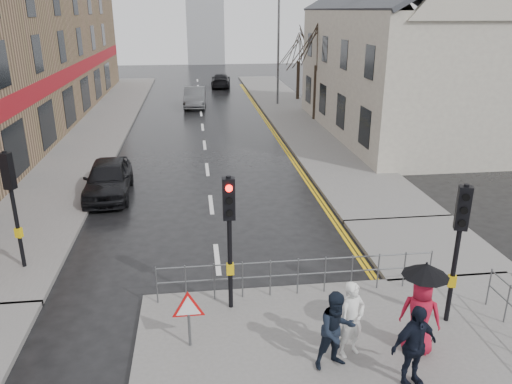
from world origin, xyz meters
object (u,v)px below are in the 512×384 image
object	(u,v)px
pedestrian_d	(414,346)
pedestrian_with_umbrella	(421,305)
car_parked	(108,178)
car_mid	(195,97)
pedestrian_a	(352,319)
pedestrian_b	(336,331)

from	to	relation	value
pedestrian_d	pedestrian_with_umbrella	bearing A→B (deg)	44.24
car_parked	car_mid	size ratio (longest dim) A/B	0.95
pedestrian_a	pedestrian_with_umbrella	xyz separation A→B (m)	(1.45, -0.07, 0.28)
pedestrian_with_umbrella	pedestrian_a	bearing A→B (deg)	177.31
pedestrian_b	pedestrian_with_umbrella	world-z (taller)	pedestrian_with_umbrella
pedestrian_a	pedestrian_b	size ratio (longest dim) A/B	1.00
car_parked	car_mid	xyz separation A→B (m)	(3.62, 19.16, 0.01)
car_parked	pedestrian_with_umbrella	bearing A→B (deg)	-55.86
pedestrian_b	car_parked	distance (m)	12.79
pedestrian_b	pedestrian_with_umbrella	bearing A→B (deg)	-4.33
pedestrian_a	car_mid	world-z (taller)	pedestrian_a
pedestrian_b	car_mid	distance (m)	30.48
car_parked	pedestrian_d	bearing A→B (deg)	-60.03
car_mid	pedestrian_a	bearing A→B (deg)	-81.56
car_parked	pedestrian_b	bearing A→B (deg)	-63.39
pedestrian_with_umbrella	car_mid	xyz separation A→B (m)	(-4.40, 30.10, -0.53)
pedestrian_a	pedestrian_b	bearing A→B (deg)	-164.73
pedestrian_b	car_parked	size ratio (longest dim) A/B	0.40
car_mid	car_parked	bearing A→B (deg)	-97.87
pedestrian_a	pedestrian_with_umbrella	bearing A→B (deg)	-25.94
pedestrian_with_umbrella	car_parked	world-z (taller)	pedestrian_with_umbrella
pedestrian_d	car_mid	size ratio (longest dim) A/B	0.39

